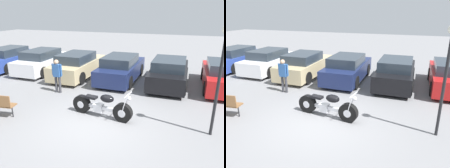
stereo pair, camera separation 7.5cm
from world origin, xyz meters
TOP-DOWN VIEW (x-y plane):
  - ground_plane at (0.00, 0.00)m, footprint 60.00×60.00m
  - motorcycle at (0.03, 0.54)m, footprint 2.38×0.75m
  - parked_car_blue at (-8.23, 5.11)m, footprint 1.82×4.21m
  - parked_car_white at (-5.67, 5.10)m, footprint 1.82×4.21m
  - parked_car_champagne at (-3.12, 4.83)m, footprint 1.82×4.21m
  - parked_car_navy at (-0.56, 4.96)m, footprint 1.82×4.21m
  - parked_car_black at (1.99, 5.01)m, footprint 1.82×4.21m
  - parked_car_red at (4.55, 5.24)m, footprint 1.82×4.21m
  - lamp_post at (3.72, 0.52)m, footprint 0.27×0.27m
  - person_standing at (-2.80, 2.17)m, footprint 0.52×0.21m

SIDE VIEW (x-z plane):
  - ground_plane at x=0.00m, z-range 0.00..0.00m
  - motorcycle at x=0.03m, z-range -0.10..0.95m
  - parked_car_blue at x=-8.23m, z-range -0.04..1.37m
  - parked_car_white at x=-5.67m, z-range -0.04..1.37m
  - parked_car_champagne at x=-3.12m, z-range -0.04..1.37m
  - parked_car_navy at x=-0.56m, z-range -0.04..1.37m
  - parked_car_black at x=1.99m, z-range -0.04..1.37m
  - parked_car_red at x=4.55m, z-range -0.04..1.37m
  - person_standing at x=-2.80m, z-range 0.14..1.72m
  - lamp_post at x=3.72m, z-range 0.63..3.98m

